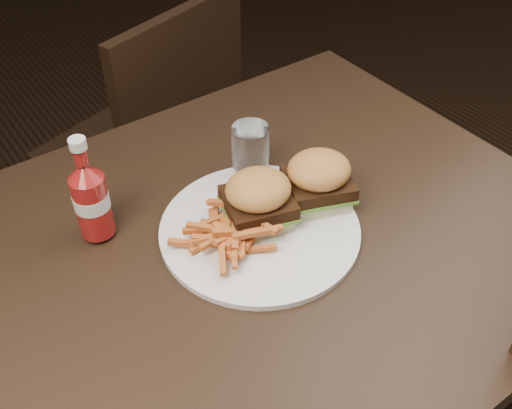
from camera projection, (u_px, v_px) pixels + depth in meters
dining_table at (200, 275)px, 0.90m from camera, size 1.20×0.80×0.04m
chair_far at (139, 151)px, 1.63m from camera, size 0.52×0.52×0.04m
plate at (260, 229)px, 0.94m from camera, size 0.31×0.31×0.01m
sandwich_half_a at (258, 215)px, 0.94m from camera, size 0.11×0.11×0.02m
sandwich_half_b at (317, 196)px, 0.97m from camera, size 0.12×0.11×0.02m
fries_pile at (223, 233)px, 0.89m from camera, size 0.14×0.14×0.05m
ketchup_bottle at (93, 205)px, 0.89m from camera, size 0.06×0.06×0.11m
tumbler at (251, 152)px, 1.00m from camera, size 0.06×0.06×0.10m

